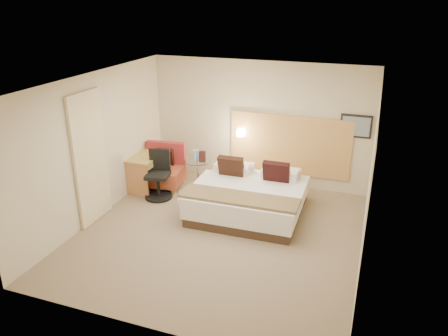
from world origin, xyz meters
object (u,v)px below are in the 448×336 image
(bed, at_px, (249,196))
(side_table, at_px, (198,173))
(desk, at_px, (151,160))
(desk_chair, at_px, (159,179))
(lounge_chair, at_px, (163,170))

(bed, distance_m, side_table, 1.57)
(side_table, xyz_separation_m, desk, (-0.99, -0.26, 0.25))
(side_table, bearing_deg, desk_chair, -128.75)
(bed, xyz_separation_m, lounge_chair, (-2.14, 0.58, 0.04))
(bed, relative_size, side_table, 3.19)
(bed, xyz_separation_m, desk_chair, (-1.96, 0.02, 0.08))
(side_table, height_order, desk, desk)
(desk_chair, bearing_deg, lounge_chair, 108.31)
(side_table, xyz_separation_m, desk_chair, (-0.58, -0.72, 0.06))
(desk_chair, bearing_deg, side_table, 51.25)
(lounge_chair, xyz_separation_m, side_table, (0.76, 0.16, -0.02))
(lounge_chair, bearing_deg, desk_chair, -71.69)
(lounge_chair, bearing_deg, bed, -15.11)
(lounge_chair, xyz_separation_m, desk, (-0.23, -0.11, 0.23))
(side_table, relative_size, desk, 0.54)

